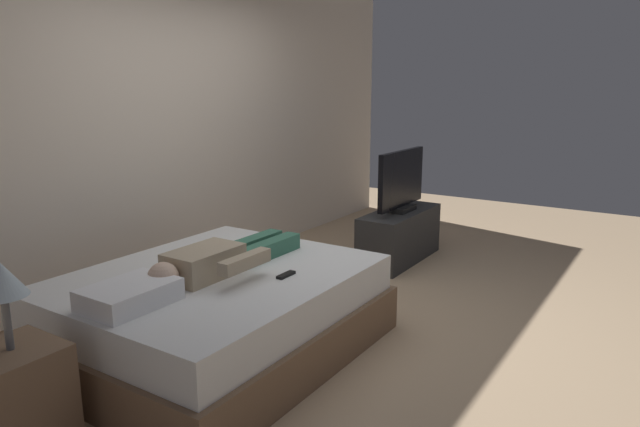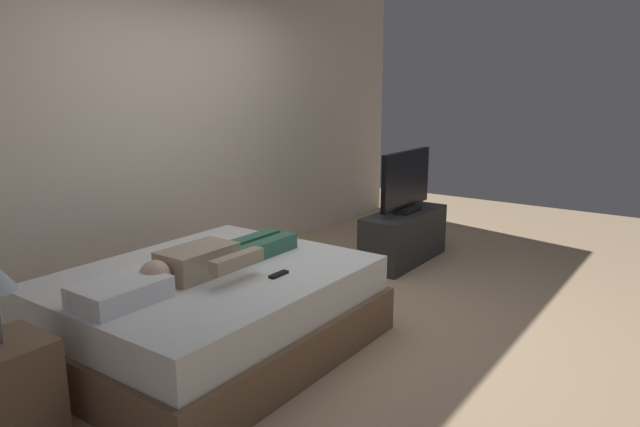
# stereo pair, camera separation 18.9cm
# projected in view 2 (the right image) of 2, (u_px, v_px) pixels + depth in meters

# --- Properties ---
(ground_plane) EXTENTS (10.00, 10.00, 0.00)m
(ground_plane) POSITION_uv_depth(u_px,v_px,m) (342.00, 321.00, 4.23)
(ground_plane) COLOR tan
(back_wall) EXTENTS (6.40, 0.10, 2.80)m
(back_wall) POSITION_uv_depth(u_px,v_px,m) (205.00, 118.00, 5.24)
(back_wall) COLOR beige
(back_wall) RESTS_ON ground
(bed) EXTENTS (1.97, 1.62, 0.54)m
(bed) POSITION_uv_depth(u_px,v_px,m) (212.00, 311.00, 3.73)
(bed) COLOR brown
(bed) RESTS_ON ground
(pillow) EXTENTS (0.48, 0.34, 0.12)m
(pillow) POSITION_uv_depth(u_px,v_px,m) (120.00, 292.00, 3.12)
(pillow) COLOR white
(pillow) RESTS_ON bed
(person) EXTENTS (1.26, 0.46, 0.18)m
(person) POSITION_uv_depth(u_px,v_px,m) (215.00, 258.00, 3.66)
(person) COLOR tan
(person) RESTS_ON bed
(remote) EXTENTS (0.15, 0.04, 0.02)m
(remote) POSITION_uv_depth(u_px,v_px,m) (279.00, 274.00, 3.57)
(remote) COLOR black
(remote) RESTS_ON bed
(tv_stand) EXTENTS (1.10, 0.40, 0.50)m
(tv_stand) POSITION_uv_depth(u_px,v_px,m) (404.00, 237.00, 5.59)
(tv_stand) COLOR #2D2D2D
(tv_stand) RESTS_ON ground
(tv) EXTENTS (0.88, 0.20, 0.59)m
(tv) POSITION_uv_depth(u_px,v_px,m) (406.00, 183.00, 5.47)
(tv) COLOR black
(tv) RESTS_ON tv_stand
(nightstand) EXTENTS (0.40, 0.40, 0.52)m
(nightstand) POSITION_uv_depth(u_px,v_px,m) (6.00, 393.00, 2.75)
(nightstand) COLOR brown
(nightstand) RESTS_ON ground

